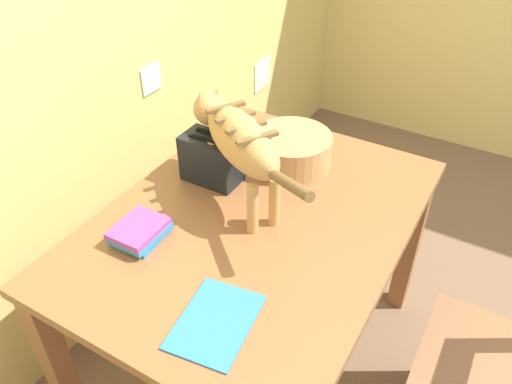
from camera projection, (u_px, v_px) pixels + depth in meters
name	position (u px, v px, depth m)	size (l,w,h in m)	color
wall_rear	(35.00, 32.00, 1.56)	(5.04, 0.11, 2.50)	#EAD477
dining_table	(256.00, 237.00, 1.69)	(1.25, 0.91, 0.75)	#925C34
cat	(238.00, 139.00, 1.57)	(0.40, 0.60, 0.32)	tan
saucer_bowl	(213.00, 162.00, 1.85)	(0.21, 0.21, 0.04)	#4B8C4C
coffee_mug	(213.00, 148.00, 1.82)	(0.13, 0.09, 0.08)	white
magazine	(216.00, 322.00, 1.29)	(0.25, 0.18, 0.01)	#327EC1
book_stack	(140.00, 232.00, 1.54)	(0.18, 0.14, 0.05)	#2F80CF
wicker_basket	(292.00, 149.00, 1.85)	(0.29, 0.29, 0.12)	tan
toaster	(212.00, 159.00, 1.75)	(0.12, 0.20, 0.18)	black
wooden_chair_far	(508.00, 371.00, 1.50)	(0.42, 0.42, 0.94)	brown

